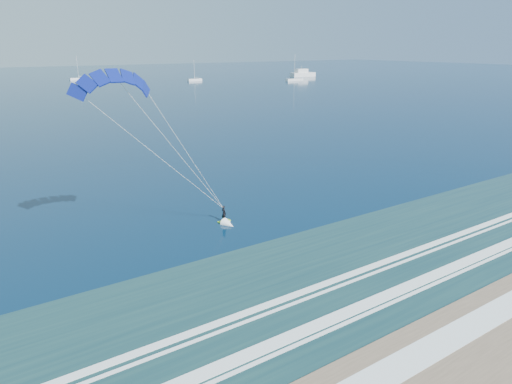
{
  "coord_description": "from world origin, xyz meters",
  "views": [
    {
      "loc": [
        -26.34,
        -14.64,
        18.39
      ],
      "look_at": [
        -1.21,
        23.0,
        3.8
      ],
      "focal_mm": 32.0,
      "sensor_mm": 36.0,
      "label": 1
    }
  ],
  "objects_px": {
    "sailboat_4": "(195,80)",
    "sailboat_5": "(294,80)",
    "sailboat_3": "(79,79)",
    "kitesurfer_rig": "(176,151)",
    "motor_yacht": "(302,74)"
  },
  "relations": [
    {
      "from": "motor_yacht",
      "to": "sailboat_5",
      "type": "xyz_separation_m",
      "value": [
        -26.05,
        -24.93,
        -1.14
      ]
    },
    {
      "from": "kitesurfer_rig",
      "to": "sailboat_5",
      "type": "bearing_deg",
      "value": 48.69
    },
    {
      "from": "sailboat_3",
      "to": "motor_yacht",
      "type": "bearing_deg",
      "value": -21.29
    },
    {
      "from": "kitesurfer_rig",
      "to": "sailboat_3",
      "type": "bearing_deg",
      "value": 78.86
    },
    {
      "from": "sailboat_5",
      "to": "motor_yacht",
      "type": "bearing_deg",
      "value": 43.74
    },
    {
      "from": "motor_yacht",
      "to": "sailboat_5",
      "type": "bearing_deg",
      "value": -136.26
    },
    {
      "from": "sailboat_4",
      "to": "sailboat_5",
      "type": "bearing_deg",
      "value": -33.22
    },
    {
      "from": "motor_yacht",
      "to": "sailboat_3",
      "type": "relative_size",
      "value": 1.31
    },
    {
      "from": "motor_yacht",
      "to": "sailboat_3",
      "type": "bearing_deg",
      "value": 158.71
    },
    {
      "from": "sailboat_4",
      "to": "sailboat_5",
      "type": "relative_size",
      "value": 0.78
    },
    {
      "from": "kitesurfer_rig",
      "to": "motor_yacht",
      "type": "bearing_deg",
      "value": 47.97
    },
    {
      "from": "motor_yacht",
      "to": "sailboat_3",
      "type": "distance_m",
      "value": 130.41
    },
    {
      "from": "sailboat_3",
      "to": "sailboat_5",
      "type": "bearing_deg",
      "value": -37.13
    },
    {
      "from": "sailboat_3",
      "to": "sailboat_5",
      "type": "distance_m",
      "value": 119.73
    },
    {
      "from": "sailboat_4",
      "to": "sailboat_5",
      "type": "xyz_separation_m",
      "value": [
        45.17,
        -29.58,
        0.02
      ]
    }
  ]
}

